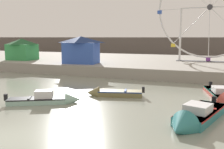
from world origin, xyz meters
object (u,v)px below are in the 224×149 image
object	(u,v)px
motorboat_teal_painted	(194,118)
carnival_booth_blue_tent	(81,49)
motorboat_faded_red	(222,96)
ferris_wheel_white_frame	(210,9)
motorboat_seafoam	(49,99)
carnival_booth_green_kiosk	(22,49)
motorboat_olive_wood	(111,93)

from	to	relation	value
motorboat_teal_painted	carnival_booth_blue_tent	distance (m)	20.68
motorboat_faded_red	ferris_wheel_white_frame	xyz separation A→B (m)	(-1.09, 16.41, 7.88)
motorboat_seafoam	carnival_booth_green_kiosk	bearing A→B (deg)	106.56
motorboat_seafoam	motorboat_teal_painted	bearing A→B (deg)	-32.27
motorboat_faded_red	ferris_wheel_white_frame	bearing A→B (deg)	170.94
motorboat_seafoam	motorboat_faded_red	bearing A→B (deg)	-1.60
motorboat_faded_red	carnival_booth_blue_tent	distance (m)	18.24
carnival_booth_blue_tent	carnival_booth_green_kiosk	size ratio (longest dim) A/B	1.15
motorboat_teal_painted	ferris_wheel_white_frame	world-z (taller)	ferris_wheel_white_frame
motorboat_seafoam	motorboat_teal_painted	size ratio (longest dim) A/B	0.83
motorboat_teal_painted	motorboat_faded_red	bearing A→B (deg)	-176.82
motorboat_seafoam	ferris_wheel_white_frame	xyz separation A→B (m)	(10.03, 21.88, 7.84)
motorboat_seafoam	motorboat_olive_wood	bearing A→B (deg)	19.66
motorboat_olive_wood	ferris_wheel_white_frame	size ratio (longest dim) A/B	0.32
motorboat_olive_wood	carnival_booth_green_kiosk	xyz separation A→B (m)	(-18.38, 12.00, 2.55)
motorboat_seafoam	motorboat_olive_wood	size ratio (longest dim) A/B	1.07
motorboat_seafoam	ferris_wheel_white_frame	bearing A→B (deg)	37.58
motorboat_olive_wood	carnival_booth_blue_tent	xyz separation A→B (m)	(-7.99, 10.49, 2.71)
motorboat_seafoam	ferris_wheel_white_frame	world-z (taller)	ferris_wheel_white_frame
motorboat_olive_wood	ferris_wheel_white_frame	distance (m)	21.12
ferris_wheel_white_frame	motorboat_seafoam	bearing A→B (deg)	-114.64
motorboat_seafoam	carnival_booth_green_kiosk	distance (m)	21.83
motorboat_seafoam	motorboat_faded_red	size ratio (longest dim) A/B	0.83
ferris_wheel_white_frame	carnival_booth_green_kiosk	distance (m)	26.53
carnival_booth_blue_tent	carnival_booth_green_kiosk	distance (m)	10.50
motorboat_olive_wood	carnival_booth_blue_tent	world-z (taller)	carnival_booth_blue_tent
carnival_booth_blue_tent	motorboat_faded_red	bearing A→B (deg)	-33.37
motorboat_seafoam	carnival_booth_blue_tent	distance (m)	15.03
motorboat_teal_painted	carnival_booth_blue_tent	xyz separation A→B (m)	(-14.26, 14.74, 2.64)
ferris_wheel_white_frame	motorboat_olive_wood	bearing A→B (deg)	-110.35
motorboat_seafoam	motorboat_faded_red	world-z (taller)	motorboat_seafoam
motorboat_teal_painted	carnival_booth_blue_tent	size ratio (longest dim) A/B	1.21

